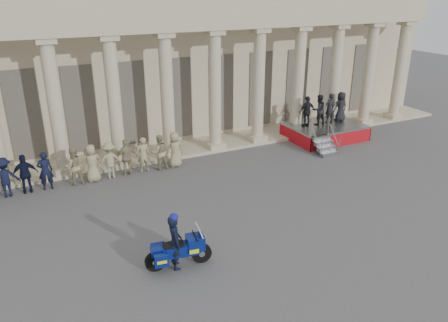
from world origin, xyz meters
TOP-DOWN VIEW (x-y plane):
  - ground at (0.00, 0.00)m, footprint 90.00×90.00m
  - building at (-0.00, 14.74)m, footprint 40.00×12.50m
  - officer_rank at (-6.15, 6.78)m, footprint 15.59×0.66m
  - reviewing_stand at (10.31, 6.93)m, footprint 4.22×4.06m
  - motorcycle at (-1.59, -1.08)m, footprint 2.15×0.97m
  - rider at (-1.71, -1.06)m, footprint 0.53×0.72m

SIDE VIEW (x-z plane):
  - ground at x=0.00m, z-range 0.00..0.00m
  - motorcycle at x=-1.59m, z-range -0.09..1.29m
  - officer_rank at x=-6.15m, z-range 0.00..1.75m
  - rider at x=-1.71m, z-range -0.01..1.91m
  - reviewing_stand at x=10.31m, z-range 0.03..2.62m
  - building at x=0.00m, z-range 0.02..9.02m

